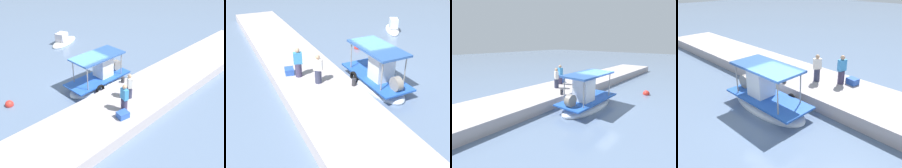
# 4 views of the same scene
# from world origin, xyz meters

# --- Properties ---
(ground_plane) EXTENTS (120.00, 120.00, 0.00)m
(ground_plane) POSITION_xyz_m (0.00, 0.00, 0.00)
(ground_plane) COLOR slate
(dock_quay) EXTENTS (36.00, 3.98, 0.73)m
(dock_quay) POSITION_xyz_m (0.00, -4.08, 0.36)
(dock_quay) COLOR #B4A9AA
(dock_quay) RESTS_ON ground_plane
(main_fishing_boat) EXTENTS (5.10, 2.15, 2.78)m
(main_fishing_boat) POSITION_xyz_m (0.98, -0.53, 0.49)
(main_fishing_boat) COLOR silver
(main_fishing_boat) RESTS_ON ground_plane
(fisherman_near_bollard) EXTENTS (0.47, 0.54, 1.72)m
(fisherman_near_bollard) POSITION_xyz_m (-0.85, -4.67, 1.51)
(fisherman_near_bollard) COLOR #3D3754
(fisherman_near_bollard) RESTS_ON dock_quay
(fisherman_by_crate) EXTENTS (0.51, 0.53, 1.65)m
(fisherman_by_crate) POSITION_xyz_m (0.40, -3.95, 1.48)
(fisherman_by_crate) COLOR #343751
(fisherman_by_crate) RESTS_ON dock_quay
(mooring_bollard) EXTENTS (0.24, 0.24, 0.40)m
(mooring_bollard) POSITION_xyz_m (1.54, -2.35, 0.93)
(mooring_bollard) COLOR #2D2D33
(mooring_bollard) RESTS_ON dock_quay
(cargo_crate) EXTENTS (0.72, 0.61, 0.36)m
(cargo_crate) POSITION_xyz_m (-1.39, -5.07, 0.91)
(cargo_crate) COLOR blue
(cargo_crate) RESTS_ON dock_quay
(marker_buoy) EXTENTS (0.54, 0.54, 0.54)m
(marker_buoy) POSITION_xyz_m (-5.00, 1.62, 0.11)
(marker_buoy) COLOR red
(marker_buoy) RESTS_ON ground_plane
(moored_boat_near) EXTENTS (3.80, 2.83, 1.54)m
(moored_boat_near) POSITION_xyz_m (-7.73, 7.10, 0.23)
(moored_boat_near) COLOR white
(moored_boat_near) RESTS_ON ground_plane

